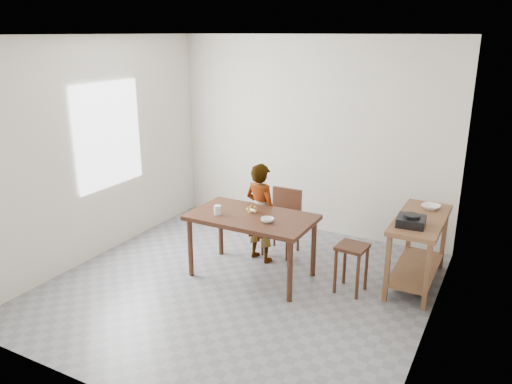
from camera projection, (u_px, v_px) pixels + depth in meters
The scene contains 17 objects.
floor at pixel (239, 288), 5.61m from camera, with size 4.00×4.00×0.04m, color slate.
ceiling at pixel (236, 32), 4.77m from camera, with size 4.00×4.00×0.04m, color white.
wall_back at pixel (311, 136), 6.89m from camera, with size 4.00×0.04×2.70m, color beige.
wall_front at pixel (94, 238), 3.50m from camera, with size 4.00×0.04×2.70m, color beige.
wall_left at pixel (95, 150), 6.10m from camera, with size 0.04×4.00×2.70m, color beige.
wall_right at pixel (441, 200), 4.29m from camera, with size 0.04×4.00×2.70m, color beige.
window_pane at pixel (109, 135), 6.20m from camera, with size 0.02×1.10×1.30m, color white.
dining_table at pixel (252, 246), 5.74m from camera, with size 1.40×0.80×0.75m, color #3B1F12, non-canonical shape.
prep_counter at pixel (417, 251), 5.55m from camera, with size 0.50×1.20×0.80m, color brown, non-canonical shape.
child at pixel (261, 213), 6.09m from camera, with size 0.45×0.30×1.24m, color white.
dining_chair at pixel (281, 223), 6.33m from camera, with size 0.40×0.40×0.83m, color #3B1F12, non-canonical shape.
stool at pixel (351, 268), 5.42m from camera, with size 0.31×0.31×0.55m, color #3B1F12, non-canonical shape.
glass_tumbler at pixel (218, 210), 5.64m from camera, with size 0.08×0.08×0.11m, color silver.
small_bowl at pixel (267, 220), 5.43m from camera, with size 0.15×0.15×0.05m, color white.
banana at pixel (251, 210), 5.73m from camera, with size 0.16×0.11×0.06m, color gold, non-canonical shape.
serving_bowl at pixel (431, 207), 5.68m from camera, with size 0.20×0.20×0.05m, color white.
gas_burner at pixel (411, 221), 5.19m from camera, with size 0.28×0.28×0.09m, color black.
Camera 1 is at (2.53, -4.33, 2.73)m, focal length 35.00 mm.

